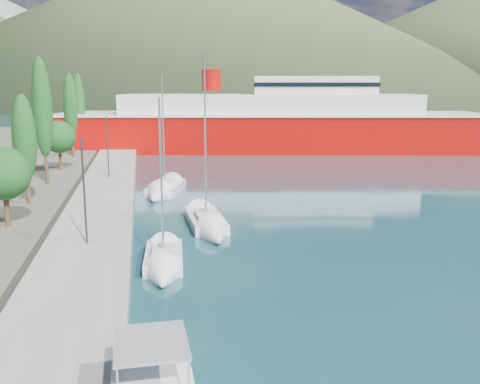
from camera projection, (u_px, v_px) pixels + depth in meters
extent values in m
plane|color=#19434B|center=(164.00, 125.00, 134.85)|extent=(1400.00, 1400.00, 0.00)
cube|color=gray|center=(102.00, 205.00, 42.52)|extent=(5.00, 88.00, 0.80)
cone|color=slate|center=(206.00, 21.00, 671.50)|extent=(760.00, 760.00, 180.00)
cone|color=#3A4C2B|center=(199.00, 21.00, 400.72)|extent=(480.00, 480.00, 115.00)
cone|color=#3A4C2B|center=(478.00, 40.00, 423.14)|extent=(420.00, 420.00, 90.00)
cylinder|color=#47301E|center=(7.00, 211.00, 34.74)|extent=(0.36, 0.36, 2.14)
sphere|color=#18481A|center=(4.00, 173.00, 34.26)|extent=(3.43, 3.43, 3.43)
cylinder|color=#47301E|center=(29.00, 192.00, 41.43)|extent=(0.30, 0.30, 1.86)
ellipsoid|color=#18481A|center=(24.00, 138.00, 40.60)|extent=(1.80, 1.80, 6.61)
cylinder|color=#47301E|center=(47.00, 171.00, 49.65)|extent=(0.30, 0.30, 2.56)
ellipsoid|color=#18481A|center=(42.00, 108.00, 48.51)|extent=(1.80, 1.80, 9.07)
cylinder|color=#47301E|center=(60.00, 160.00, 58.14)|extent=(0.36, 0.36, 2.20)
sphere|color=#18481A|center=(59.00, 137.00, 57.65)|extent=(3.52, 3.52, 3.52)
cylinder|color=#47301E|center=(73.00, 147.00, 69.17)|extent=(0.30, 0.30, 2.35)
ellipsoid|color=#18481A|center=(70.00, 106.00, 68.13)|extent=(1.80, 1.80, 8.32)
cylinder|color=#47301E|center=(81.00, 140.00, 78.49)|extent=(0.30, 0.30, 2.39)
ellipsoid|color=#18481A|center=(79.00, 103.00, 77.42)|extent=(1.80, 1.80, 8.48)
cylinder|color=#2D2D33|center=(84.00, 192.00, 30.31)|extent=(0.12, 0.12, 6.00)
cube|color=#2D2D33|center=(82.00, 139.00, 29.96)|extent=(0.15, 0.50, 0.12)
cylinder|color=#2D2D33|center=(107.00, 147.00, 52.46)|extent=(0.12, 0.12, 6.00)
cube|color=#2D2D33|center=(106.00, 116.00, 52.12)|extent=(0.15, 0.50, 0.12)
cube|color=gray|center=(151.00, 343.00, 15.63)|extent=(2.19, 2.58, 0.09)
cube|color=silver|center=(164.00, 259.00, 29.93)|extent=(2.38, 5.16, 0.81)
cube|color=silver|center=(163.00, 251.00, 29.50)|extent=(1.36, 2.09, 0.31)
cylinder|color=silver|center=(161.00, 178.00, 28.69)|extent=(0.12, 0.12, 8.51)
cone|color=silver|center=(162.00, 279.00, 26.79)|extent=(2.21, 2.48, 2.06)
cube|color=silver|center=(205.00, 221.00, 38.03)|extent=(2.53, 6.47, 0.90)
cube|color=silver|center=(206.00, 215.00, 37.50)|extent=(1.47, 2.60, 0.35)
cylinder|color=silver|center=(205.00, 138.00, 36.45)|extent=(0.12, 0.12, 11.03)
cone|color=silver|center=(215.00, 237.00, 34.11)|extent=(2.41, 3.06, 2.31)
cube|color=silver|center=(166.00, 189.00, 49.74)|extent=(4.08, 6.35, 1.01)
cube|color=silver|center=(165.00, 183.00, 49.23)|extent=(2.13, 2.68, 0.39)
cylinder|color=silver|center=(163.00, 130.00, 48.27)|extent=(0.12, 0.12, 10.06)
cone|color=silver|center=(156.00, 197.00, 46.07)|extent=(3.23, 3.34, 2.57)
cube|color=#A40805|center=(269.00, 134.00, 81.88)|extent=(65.09, 25.10, 6.15)
cube|color=silver|center=(269.00, 114.00, 81.28)|extent=(65.60, 25.57, 0.33)
cube|color=silver|center=(269.00, 105.00, 81.02)|extent=(45.26, 19.13, 3.30)
cube|color=silver|center=(313.00, 85.00, 80.38)|extent=(19.08, 11.43, 2.64)
cylinder|color=#A40805|center=(211.00, 80.00, 80.37)|extent=(2.86, 2.86, 3.08)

